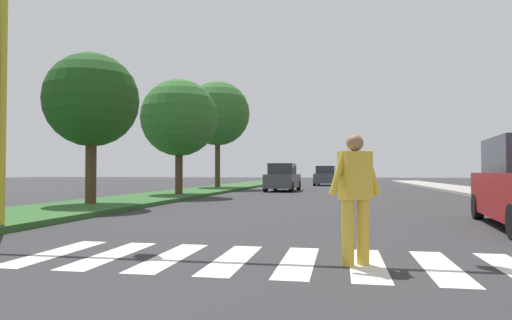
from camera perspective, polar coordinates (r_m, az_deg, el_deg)
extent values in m
plane|color=#2D2D30|center=(28.50, 9.46, -3.90)|extent=(140.00, 140.00, 0.00)
cube|color=silver|center=(7.50, -23.82, -10.59)|extent=(0.45, 2.20, 0.01)
cube|color=silver|center=(7.04, -17.64, -11.25)|extent=(0.45, 2.20, 0.01)
cube|color=silver|center=(6.67, -10.66, -11.85)|extent=(0.45, 2.20, 0.01)
cube|color=silver|center=(6.40, -2.96, -12.31)|extent=(0.45, 2.20, 0.01)
cube|color=silver|center=(6.26, 5.28, -12.56)|extent=(0.45, 2.20, 0.01)
cube|color=silver|center=(6.24, 13.74, -12.55)|extent=(0.45, 2.20, 0.01)
cube|color=silver|center=(6.35, 22.07, -12.29)|extent=(0.45, 2.20, 0.01)
cube|color=#2D5B28|center=(27.72, -6.53, -3.83)|extent=(3.50, 64.00, 0.15)
cylinder|color=#4C3823|center=(16.25, -19.99, -0.65)|extent=(0.36, 0.36, 2.54)
sphere|color=#1E4C19|center=(16.43, -19.92, 7.11)|extent=(3.16, 3.16, 3.16)
cylinder|color=#4C3823|center=(22.20, -9.64, -0.90)|extent=(0.36, 0.36, 2.56)
sphere|color=#2D6628|center=(22.36, -9.61, 5.26)|extent=(3.71, 3.71, 3.71)
cylinder|color=#4C3823|center=(31.93, -4.84, 0.03)|extent=(0.36, 0.36, 3.81)
sphere|color=#2D6628|center=(32.18, -4.83, 5.84)|extent=(4.50, 4.50, 4.50)
cube|color=#9E9991|center=(27.58, 26.77, -3.69)|extent=(3.00, 64.00, 0.15)
cylinder|color=gold|center=(10.62, -29.23, 9.25)|extent=(0.18, 0.18, 6.00)
cylinder|color=gold|center=(6.14, 13.26, -8.76)|extent=(0.22, 0.22, 0.85)
cylinder|color=gold|center=(6.03, 11.44, -8.90)|extent=(0.22, 0.22, 0.85)
cube|color=gold|center=(6.03, 12.32, -1.89)|extent=(0.45, 0.39, 0.62)
cylinder|color=gold|center=(6.15, 14.25, -1.58)|extent=(0.28, 0.20, 0.58)
cylinder|color=gold|center=(5.91, 10.30, -1.61)|extent=(0.28, 0.20, 0.58)
sphere|color=#8C664C|center=(6.04, 12.29, 2.10)|extent=(0.30, 0.30, 0.22)
cylinder|color=black|center=(12.95, 26.02, -5.27)|extent=(0.28, 0.66, 0.64)
cube|color=#474C51|center=(28.61, 3.38, -2.64)|extent=(1.88, 4.21, 0.83)
cube|color=#2D333D|center=(28.40, 3.31, -1.12)|extent=(1.59, 1.92, 0.68)
cylinder|color=black|center=(30.35, 2.43, -3.17)|extent=(0.24, 0.65, 0.64)
cylinder|color=black|center=(30.11, 5.36, -3.18)|extent=(0.24, 0.65, 0.64)
cylinder|color=black|center=(27.16, 1.19, -3.37)|extent=(0.24, 0.65, 0.64)
cylinder|color=black|center=(26.89, 4.46, -3.38)|extent=(0.24, 0.65, 0.64)
cube|color=#474C51|center=(41.14, 8.76, -2.28)|extent=(2.02, 4.67, 0.83)
cube|color=#2D333D|center=(40.91, 8.74, -1.22)|extent=(1.69, 2.14, 0.68)
cylinder|color=black|center=(43.06, 7.85, -2.67)|extent=(0.25, 0.65, 0.64)
cylinder|color=black|center=(42.94, 10.06, -2.66)|extent=(0.25, 0.65, 0.64)
cylinder|color=black|center=(39.37, 7.36, -2.78)|extent=(0.25, 0.65, 0.64)
cylinder|color=black|center=(39.24, 9.77, -2.77)|extent=(0.25, 0.65, 0.64)
cube|color=#B7B7BC|center=(56.22, 13.22, -2.07)|extent=(2.08, 4.30, 0.78)
cube|color=#2D333D|center=(56.43, 13.22, -1.34)|extent=(1.73, 1.98, 0.64)
cylinder|color=black|center=(54.57, 14.08, -2.39)|extent=(0.26, 0.65, 0.64)
cylinder|color=black|center=(54.60, 12.32, -2.40)|extent=(0.26, 0.65, 0.64)
cylinder|color=black|center=(57.87, 14.07, -2.33)|extent=(0.26, 0.65, 0.64)
cylinder|color=black|center=(57.89, 12.41, -2.34)|extent=(0.26, 0.65, 0.64)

